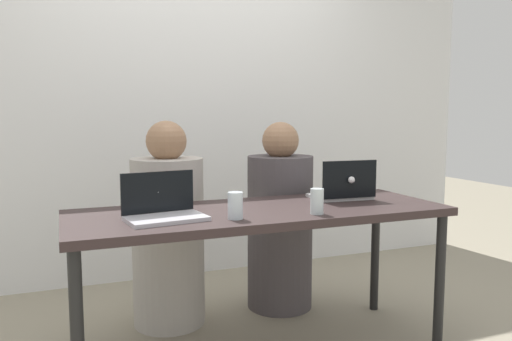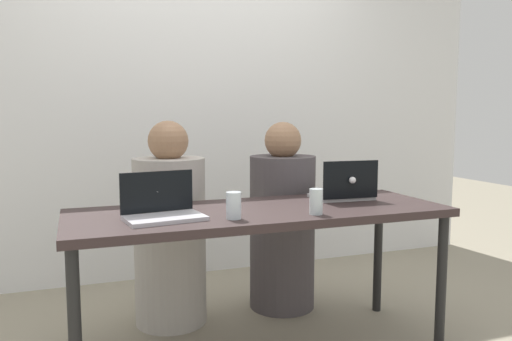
{
  "view_description": "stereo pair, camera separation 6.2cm",
  "coord_description": "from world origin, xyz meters",
  "px_view_note": "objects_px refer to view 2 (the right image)",
  "views": [
    {
      "loc": [
        -0.9,
        -2.21,
        1.2
      ],
      "look_at": [
        0.0,
        0.07,
        0.92
      ],
      "focal_mm": 35.0,
      "sensor_mm": 36.0,
      "label": 1
    },
    {
      "loc": [
        -0.84,
        -2.23,
        1.2
      ],
      "look_at": [
        0.0,
        0.07,
        0.92
      ],
      "focal_mm": 35.0,
      "sensor_mm": 36.0,
      "label": 2
    }
  ],
  "objects_px": {
    "laptop_back_right": "(344,191)",
    "water_glass_right": "(316,203)",
    "person_on_left": "(170,234)",
    "person_on_right": "(282,226)",
    "laptop_front_left": "(162,209)",
    "water_glass_left": "(234,207)"
  },
  "relations": [
    {
      "from": "person_on_left",
      "to": "person_on_right",
      "type": "xyz_separation_m",
      "value": [
        0.7,
        0.0,
        -0.0
      ]
    },
    {
      "from": "water_glass_right",
      "to": "water_glass_left",
      "type": "relative_size",
      "value": 0.99
    },
    {
      "from": "person_on_right",
      "to": "water_glass_right",
      "type": "distance_m",
      "value": 0.82
    },
    {
      "from": "person_on_left",
      "to": "laptop_back_right",
      "type": "distance_m",
      "value": 1.01
    },
    {
      "from": "water_glass_left",
      "to": "water_glass_right",
      "type": "bearing_deg",
      "value": -4.85
    },
    {
      "from": "person_on_right",
      "to": "laptop_front_left",
      "type": "bearing_deg",
      "value": 24.31
    },
    {
      "from": "water_glass_right",
      "to": "water_glass_left",
      "type": "xyz_separation_m",
      "value": [
        -0.39,
        0.03,
        0.0
      ]
    },
    {
      "from": "person_on_right",
      "to": "water_glass_right",
      "type": "height_order",
      "value": "person_on_right"
    },
    {
      "from": "person_on_left",
      "to": "laptop_back_right",
      "type": "bearing_deg",
      "value": 145.76
    },
    {
      "from": "laptop_back_right",
      "to": "water_glass_right",
      "type": "height_order",
      "value": "laptop_back_right"
    },
    {
      "from": "person_on_left",
      "to": "water_glass_left",
      "type": "distance_m",
      "value": 0.79
    },
    {
      "from": "water_glass_right",
      "to": "person_on_left",
      "type": "bearing_deg",
      "value": 125.43
    },
    {
      "from": "person_on_left",
      "to": "laptop_back_right",
      "type": "xyz_separation_m",
      "value": [
        0.86,
        -0.45,
        0.27
      ]
    },
    {
      "from": "person_on_right",
      "to": "water_glass_left",
      "type": "height_order",
      "value": "person_on_right"
    },
    {
      "from": "laptop_back_right",
      "to": "water_glass_left",
      "type": "height_order",
      "value": "laptop_back_right"
    },
    {
      "from": "laptop_front_left",
      "to": "water_glass_right",
      "type": "distance_m",
      "value": 0.69
    },
    {
      "from": "person_on_left",
      "to": "laptop_back_right",
      "type": "relative_size",
      "value": 3.58
    },
    {
      "from": "person_on_right",
      "to": "water_glass_left",
      "type": "xyz_separation_m",
      "value": [
        -0.54,
        -0.72,
        0.28
      ]
    },
    {
      "from": "person_on_right",
      "to": "laptop_back_right",
      "type": "bearing_deg",
      "value": 98.24
    },
    {
      "from": "laptop_back_right",
      "to": "water_glass_right",
      "type": "relative_size",
      "value": 2.74
    },
    {
      "from": "laptop_back_right",
      "to": "laptop_front_left",
      "type": "bearing_deg",
      "value": 12.87
    },
    {
      "from": "person_on_left",
      "to": "laptop_front_left",
      "type": "distance_m",
      "value": 0.68
    }
  ]
}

